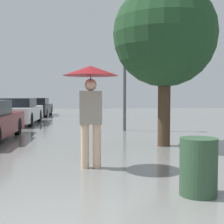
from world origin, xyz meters
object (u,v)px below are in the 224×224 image
Objects in this scene: parked_car_farthest at (36,107)px; trash_bin at (198,167)px; street_lamp at (125,55)px; tree at (165,36)px; parked_car_third at (19,112)px; pedestrian at (91,89)px.

parked_car_farthest is 18.05m from trash_bin.
tree is at bearing -80.29° from street_lamp.
parked_car_third reaches higher than trash_bin.
trash_bin is at bearing -89.48° from street_lamp.
tree is 3.83m from street_lamp.
street_lamp is (1.43, 6.26, 1.46)m from pedestrian.
pedestrian is at bearing 130.11° from trash_bin.
parked_car_third is at bearing 127.74° from tree.
parked_car_farthest is at bearing 102.68° from pedestrian.
parked_car_farthest is (-0.14, 6.06, -0.04)m from parked_car_third.
trash_bin is (5.00, -17.35, -0.16)m from parked_car_farthest.
trash_bin is (0.07, -8.04, -2.60)m from street_lamp.
pedestrian is 0.44× the size of tree.
street_lamp is 8.45m from trash_bin.
street_lamp reaches higher than pedestrian.
tree reaches higher than pedestrian.
pedestrian reaches higher than parked_car_third.
pedestrian is at bearing -129.87° from tree.
street_lamp is (4.79, -3.25, 2.40)m from parked_car_third.
pedestrian reaches higher than trash_bin.
parked_car_third is at bearing 113.31° from trash_bin.
pedestrian is 0.45× the size of parked_car_third.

